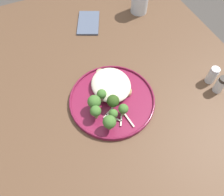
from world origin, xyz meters
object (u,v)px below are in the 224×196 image
(seared_scallop_rear_pale, at_px, (98,86))
(seared_scallop_center_golden, at_px, (110,86))
(seared_scallop_tilted_round, at_px, (99,97))
(broccoli_floret_right_tilted, at_px, (113,114))
(broccoli_floret_center_pile, at_px, (94,102))
(water_glass, at_px, (140,0))
(seared_scallop_half_hidden, at_px, (127,91))
(dinner_plate, at_px, (112,100))
(broccoli_floret_split_head, at_px, (96,111))
(folded_napkin, at_px, (88,23))
(pepper_shaker, at_px, (220,85))
(broccoli_floret_left_leaning, at_px, (123,109))
(broccoli_floret_front_edge, at_px, (102,95))
(seared_scallop_on_noodles, at_px, (100,73))
(seared_scallop_left_edge, at_px, (107,74))
(salt_shaker, at_px, (212,75))
(broccoli_floret_rear_charred, at_px, (113,101))
(broccoli_floret_beside_noodles, at_px, (109,122))
(seared_scallop_right_edge, at_px, (115,87))

(seared_scallop_rear_pale, xyz_separation_m, seared_scallop_center_golden, (0.02, 0.04, 0.00))
(seared_scallop_tilted_round, distance_m, broccoli_floret_right_tilted, 0.09)
(broccoli_floret_center_pile, xyz_separation_m, water_glass, (-0.40, 0.37, 0.01))
(seared_scallop_half_hidden, xyz_separation_m, water_glass, (-0.39, 0.25, 0.04))
(dinner_plate, bearing_deg, broccoli_floret_split_head, -61.32)
(seared_scallop_center_golden, distance_m, broccoli_floret_split_head, 0.12)
(dinner_plate, bearing_deg, folded_napkin, 170.41)
(seared_scallop_center_golden, relative_size, folded_napkin, 0.15)
(broccoli_floret_split_head, relative_size, pepper_shaker, 0.87)
(seared_scallop_center_golden, height_order, broccoli_floret_left_leaning, broccoli_floret_left_leaning)
(seared_scallop_half_hidden, relative_size, pepper_shaker, 0.47)
(seared_scallop_tilted_round, bearing_deg, broccoli_floret_front_edge, 42.00)
(seared_scallop_on_noodles, xyz_separation_m, water_glass, (-0.28, 0.30, 0.04))
(broccoli_floret_left_leaning, bearing_deg, broccoli_floret_right_tilted, -90.73)
(dinner_plate, distance_m, seared_scallop_tilted_round, 0.05)
(seared_scallop_left_edge, xyz_separation_m, salt_shaker, (0.16, 0.33, 0.01))
(broccoli_floret_left_leaning, relative_size, broccoli_floret_center_pile, 0.80)
(broccoli_floret_left_leaning, relative_size, broccoli_floret_front_edge, 0.93)
(seared_scallop_on_noodles, height_order, broccoli_floret_right_tilted, broccoli_floret_right_tilted)
(broccoli_floret_front_edge, bearing_deg, broccoli_floret_left_leaning, 28.56)
(seared_scallop_rear_pale, xyz_separation_m, broccoli_floret_front_edge, (0.05, -0.01, 0.02))
(broccoli_floret_rear_charred, relative_size, broccoli_floret_beside_noodles, 0.91)
(seared_scallop_center_golden, height_order, seared_scallop_half_hidden, seared_scallop_half_hidden)
(seared_scallop_on_noodles, relative_size, broccoli_floret_rear_charred, 0.51)
(seared_scallop_tilted_round, relative_size, broccoli_floret_front_edge, 0.42)
(seared_scallop_on_noodles, bearing_deg, water_glass, 132.37)
(broccoli_floret_front_edge, xyz_separation_m, broccoli_floret_rear_charred, (0.04, 0.02, 0.00))
(broccoli_floret_front_edge, distance_m, broccoli_floret_rear_charred, 0.05)
(broccoli_floret_right_tilted, distance_m, broccoli_floret_center_pile, 0.07)
(water_glass, bearing_deg, seared_scallop_rear_pale, -45.61)
(seared_scallop_center_golden, bearing_deg, seared_scallop_tilted_round, -63.41)
(broccoli_floret_rear_charred, bearing_deg, dinner_plate, 162.88)
(seared_scallop_right_edge, bearing_deg, broccoli_floret_beside_noodles, -31.70)
(seared_scallop_rear_pale, relative_size, seared_scallop_center_golden, 1.51)
(dinner_plate, distance_m, broccoli_floret_left_leaning, 0.07)
(dinner_plate, distance_m, salt_shaker, 0.36)
(seared_scallop_right_edge, relative_size, broccoli_floret_front_edge, 0.54)
(seared_scallop_half_hidden, height_order, broccoli_floret_right_tilted, broccoli_floret_right_tilted)
(broccoli_floret_beside_noodles, height_order, pepper_shaker, broccoli_floret_beside_noodles)
(pepper_shaker, bearing_deg, seared_scallop_tilted_round, -108.08)
(seared_scallop_on_noodles, relative_size, broccoli_floret_split_head, 0.50)
(broccoli_floret_right_tilted, height_order, salt_shaker, salt_shaker)
(dinner_plate, height_order, folded_napkin, dinner_plate)
(broccoli_floret_center_pile, bearing_deg, seared_scallop_left_edge, 140.46)
(seared_scallop_half_hidden, xyz_separation_m, pepper_shaker, (0.11, 0.30, 0.01))
(seared_scallop_half_hidden, relative_size, broccoli_floret_front_edge, 0.58)
(broccoli_floret_right_tilted, distance_m, broccoli_floret_split_head, 0.06)
(seared_scallop_right_edge, bearing_deg, folded_napkin, 173.83)
(seared_scallop_center_golden, relative_size, broccoli_floret_front_edge, 0.42)
(seared_scallop_half_hidden, distance_m, folded_napkin, 0.40)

